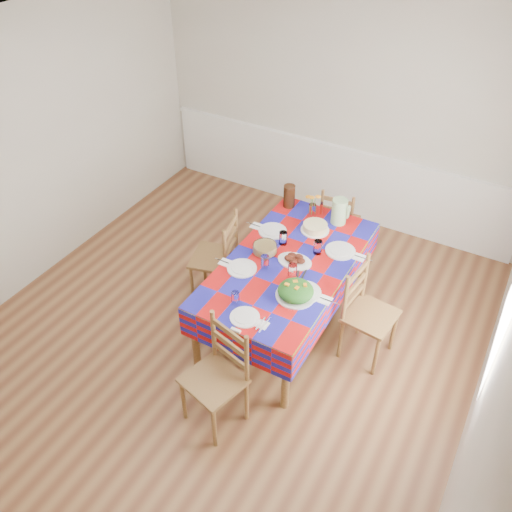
% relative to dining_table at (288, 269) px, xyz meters
% --- Properties ---
extents(room, '(4.58, 5.08, 2.78)m').
position_rel_dining_table_xyz_m(room, '(-0.42, -0.45, 0.67)').
color(room, brown).
rests_on(room, ground).
extents(wainscot, '(4.41, 0.06, 0.92)m').
position_rel_dining_table_xyz_m(wainscot, '(-0.42, 2.04, -0.19)').
color(wainscot, white).
rests_on(wainscot, room).
extents(dining_table, '(1.06, 1.97, 0.77)m').
position_rel_dining_table_xyz_m(dining_table, '(0.00, 0.00, 0.00)').
color(dining_table, brown).
rests_on(dining_table, room).
extents(setting_near_head, '(0.40, 0.27, 0.12)m').
position_rel_dining_table_xyz_m(setting_near_head, '(-0.04, -0.77, 0.11)').
color(setting_near_head, white).
rests_on(setting_near_head, dining_table).
extents(setting_left_near, '(0.49, 0.29, 0.13)m').
position_rel_dining_table_xyz_m(setting_left_near, '(-0.26, -0.25, 0.11)').
color(setting_left_near, white).
rests_on(setting_left_near, dining_table).
extents(setting_left_far, '(0.51, 0.30, 0.13)m').
position_rel_dining_table_xyz_m(setting_left_far, '(-0.29, 0.29, 0.11)').
color(setting_left_far, white).
rests_on(setting_left_far, dining_table).
extents(setting_right_near, '(0.54, 0.31, 0.14)m').
position_rel_dining_table_xyz_m(setting_right_near, '(0.25, -0.26, 0.12)').
color(setting_right_near, white).
rests_on(setting_right_near, dining_table).
extents(setting_right_far, '(0.53, 0.31, 0.14)m').
position_rel_dining_table_xyz_m(setting_right_far, '(0.29, 0.33, 0.11)').
color(setting_right_far, white).
rests_on(setting_right_far, dining_table).
extents(meat_platter, '(0.32, 0.23, 0.06)m').
position_rel_dining_table_xyz_m(meat_platter, '(0.05, 0.03, 0.11)').
color(meat_platter, white).
rests_on(meat_platter, dining_table).
extents(salad_platter, '(0.34, 0.34, 0.14)m').
position_rel_dining_table_xyz_m(salad_platter, '(0.26, -0.38, 0.14)').
color(salad_platter, white).
rests_on(salad_platter, dining_table).
extents(pasta_bowl, '(0.23, 0.23, 0.08)m').
position_rel_dining_table_xyz_m(pasta_bowl, '(-0.26, 0.02, 0.13)').
color(pasta_bowl, white).
rests_on(pasta_bowl, dining_table).
extents(cake, '(0.28, 0.28, 0.08)m').
position_rel_dining_table_xyz_m(cake, '(0.01, 0.56, 0.12)').
color(cake, white).
rests_on(cake, dining_table).
extents(serving_utensils, '(0.14, 0.30, 0.01)m').
position_rel_dining_table_xyz_m(serving_utensils, '(0.17, -0.11, 0.09)').
color(serving_utensils, black).
rests_on(serving_utensils, dining_table).
extents(flower_vase, '(0.15, 0.13, 0.25)m').
position_rel_dining_table_xyz_m(flower_vase, '(-0.13, 0.78, 0.19)').
color(flower_vase, white).
rests_on(flower_vase, dining_table).
extents(hot_sauce, '(0.03, 0.03, 0.14)m').
position_rel_dining_table_xyz_m(hot_sauce, '(-0.06, 0.86, 0.15)').
color(hot_sauce, '#B7170E').
rests_on(hot_sauce, dining_table).
extents(green_pitcher, '(0.15, 0.15, 0.26)m').
position_rel_dining_table_xyz_m(green_pitcher, '(0.15, 0.80, 0.22)').
color(green_pitcher, '#A5D496').
rests_on(green_pitcher, dining_table).
extents(tea_pitcher, '(0.12, 0.12, 0.24)m').
position_rel_dining_table_xyz_m(tea_pitcher, '(-0.41, 0.82, 0.21)').
color(tea_pitcher, black).
rests_on(tea_pitcher, dining_table).
extents(name_card, '(0.08, 0.03, 0.02)m').
position_rel_dining_table_xyz_m(name_card, '(0.02, -0.97, 0.09)').
color(name_card, white).
rests_on(name_card, dining_table).
extents(chair_near, '(0.53, 0.51, 0.98)m').
position_rel_dining_table_xyz_m(chair_near, '(0.01, -1.24, -0.20)').
color(chair_near, brown).
rests_on(chair_near, room).
extents(chair_far, '(0.42, 0.40, 0.88)m').
position_rel_dining_table_xyz_m(chair_far, '(0.00, 1.24, -0.25)').
color(chair_far, brown).
rests_on(chair_far, room).
extents(chair_left, '(0.51, 0.53, 0.99)m').
position_rel_dining_table_xyz_m(chair_left, '(-0.78, 0.01, -0.19)').
color(chair_left, brown).
rests_on(chair_left, room).
extents(chair_right, '(0.46, 0.47, 0.98)m').
position_rel_dining_table_xyz_m(chair_right, '(0.78, 0.01, -0.20)').
color(chair_right, brown).
rests_on(chair_right, room).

